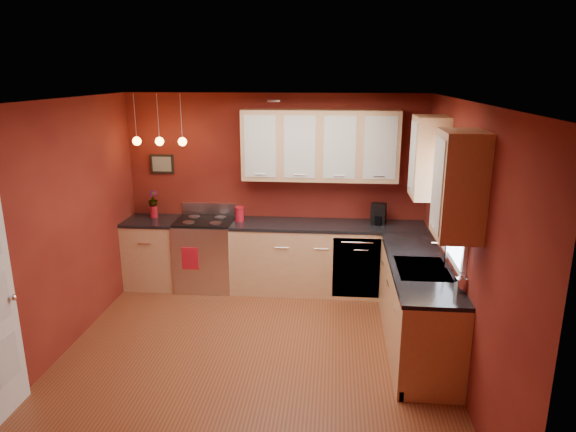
# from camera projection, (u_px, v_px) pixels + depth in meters

# --- Properties ---
(floor) EXTENTS (4.20, 4.20, 0.00)m
(floor) POSITION_uv_depth(u_px,v_px,m) (253.00, 358.00, 5.30)
(floor) COLOR brown
(floor) RESTS_ON ground
(ceiling) EXTENTS (4.00, 4.20, 0.02)m
(ceiling) POSITION_uv_depth(u_px,v_px,m) (248.00, 101.00, 4.60)
(ceiling) COLOR silver
(ceiling) RESTS_ON wall_back
(wall_back) EXTENTS (4.00, 0.02, 2.60)m
(wall_back) POSITION_uv_depth(u_px,v_px,m) (275.00, 191.00, 6.96)
(wall_back) COLOR maroon
(wall_back) RESTS_ON floor
(wall_front) EXTENTS (4.00, 0.02, 2.60)m
(wall_front) POSITION_uv_depth(u_px,v_px,m) (191.00, 353.00, 2.93)
(wall_front) COLOR maroon
(wall_front) RESTS_ON floor
(wall_left) EXTENTS (0.02, 4.20, 2.60)m
(wall_left) POSITION_uv_depth(u_px,v_px,m) (53.00, 233.00, 5.12)
(wall_left) COLOR maroon
(wall_left) RESTS_ON floor
(wall_right) EXTENTS (0.02, 4.20, 2.60)m
(wall_right) POSITION_uv_depth(u_px,v_px,m) (463.00, 245.00, 4.77)
(wall_right) COLOR maroon
(wall_right) RESTS_ON floor
(base_cabinets_back_left) EXTENTS (0.70, 0.60, 0.90)m
(base_cabinets_back_left) POSITION_uv_depth(u_px,v_px,m) (154.00, 254.00, 7.05)
(base_cabinets_back_left) COLOR tan
(base_cabinets_back_left) RESTS_ON floor
(base_cabinets_back_right) EXTENTS (2.54, 0.60, 0.90)m
(base_cabinets_back_right) POSITION_uv_depth(u_px,v_px,m) (328.00, 259.00, 6.84)
(base_cabinets_back_right) COLOR tan
(base_cabinets_back_right) RESTS_ON floor
(base_cabinets_right) EXTENTS (0.60, 2.10, 0.90)m
(base_cabinets_right) POSITION_uv_depth(u_px,v_px,m) (417.00, 306.00, 5.46)
(base_cabinets_right) COLOR tan
(base_cabinets_right) RESTS_ON floor
(counter_back_left) EXTENTS (0.70, 0.62, 0.04)m
(counter_back_left) POSITION_uv_depth(u_px,v_px,m) (152.00, 221.00, 6.92)
(counter_back_left) COLOR black
(counter_back_left) RESTS_ON base_cabinets_back_left
(counter_back_right) EXTENTS (2.54, 0.62, 0.04)m
(counter_back_right) POSITION_uv_depth(u_px,v_px,m) (328.00, 225.00, 6.71)
(counter_back_right) COLOR black
(counter_back_right) RESTS_ON base_cabinets_back_right
(counter_right) EXTENTS (0.62, 2.10, 0.04)m
(counter_right) POSITION_uv_depth(u_px,v_px,m) (420.00, 265.00, 5.33)
(counter_right) COLOR black
(counter_right) RESTS_ON base_cabinets_right
(gas_range) EXTENTS (0.76, 0.64, 1.11)m
(gas_range) POSITION_uv_depth(u_px,v_px,m) (206.00, 253.00, 6.98)
(gas_range) COLOR silver
(gas_range) RESTS_ON floor
(dishwasher_front) EXTENTS (0.60, 0.02, 0.80)m
(dishwasher_front) POSITION_uv_depth(u_px,v_px,m) (356.00, 268.00, 6.53)
(dishwasher_front) COLOR silver
(dishwasher_front) RESTS_ON base_cabinets_back_right
(sink) EXTENTS (0.50, 0.70, 0.33)m
(sink) POSITION_uv_depth(u_px,v_px,m) (422.00, 271.00, 5.19)
(sink) COLOR #98999E
(sink) RESTS_ON counter_right
(window) EXTENTS (0.06, 1.02, 1.22)m
(window) POSITION_uv_depth(u_px,v_px,m) (456.00, 197.00, 4.96)
(window) COLOR white
(window) RESTS_ON wall_right
(upper_cabinets_back) EXTENTS (2.00, 0.35, 0.90)m
(upper_cabinets_back) POSITION_uv_depth(u_px,v_px,m) (320.00, 145.00, 6.57)
(upper_cabinets_back) COLOR tan
(upper_cabinets_back) RESTS_ON wall_back
(upper_cabinets_right) EXTENTS (0.35, 1.95, 0.90)m
(upper_cabinets_right) POSITION_uv_depth(u_px,v_px,m) (442.00, 170.00, 4.93)
(upper_cabinets_right) COLOR tan
(upper_cabinets_right) RESTS_ON wall_right
(wall_picture) EXTENTS (0.32, 0.03, 0.26)m
(wall_picture) POSITION_uv_depth(u_px,v_px,m) (162.00, 164.00, 6.99)
(wall_picture) COLOR black
(wall_picture) RESTS_ON wall_back
(pendant_lights) EXTENTS (0.71, 0.11, 0.66)m
(pendant_lights) POSITION_uv_depth(u_px,v_px,m) (160.00, 141.00, 6.56)
(pendant_lights) COLOR #98999E
(pendant_lights) RESTS_ON ceiling
(red_canister) EXTENTS (0.13, 0.13, 0.20)m
(red_canister) POSITION_uv_depth(u_px,v_px,m) (240.00, 214.00, 6.81)
(red_canister) COLOR #B11321
(red_canister) RESTS_ON counter_back_right
(red_vase) EXTENTS (0.10, 0.10, 0.16)m
(red_vase) POSITION_uv_depth(u_px,v_px,m) (154.00, 212.00, 7.00)
(red_vase) COLOR #B11321
(red_vase) RESTS_ON counter_back_left
(flowers) EXTENTS (0.14, 0.14, 0.23)m
(flowers) POSITION_uv_depth(u_px,v_px,m) (153.00, 199.00, 6.95)
(flowers) COLOR #B11321
(flowers) RESTS_ON red_vase
(coffee_maker) EXTENTS (0.22, 0.22, 0.27)m
(coffee_maker) POSITION_uv_depth(u_px,v_px,m) (378.00, 215.00, 6.68)
(coffee_maker) COLOR black
(coffee_maker) RESTS_ON counter_back_right
(soap_pump) EXTENTS (0.10, 0.10, 0.19)m
(soap_pump) POSITION_uv_depth(u_px,v_px,m) (461.00, 281.00, 4.61)
(soap_pump) COLOR white
(soap_pump) RESTS_ON counter_right
(dish_towel) EXTENTS (0.22, 0.01, 0.30)m
(dish_towel) POSITION_uv_depth(u_px,v_px,m) (190.00, 259.00, 6.66)
(dish_towel) COLOR #B11321
(dish_towel) RESTS_ON gas_range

